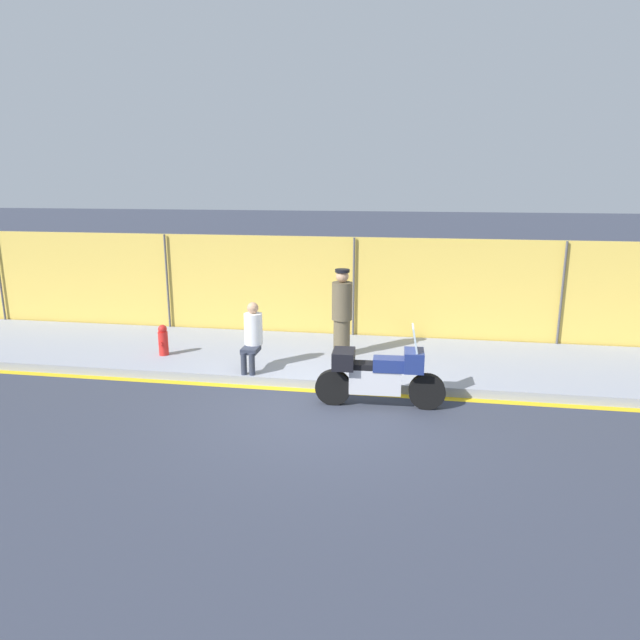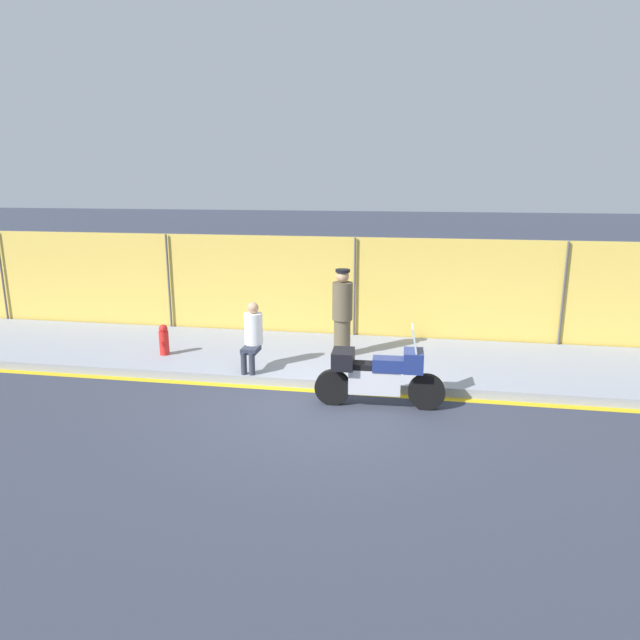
{
  "view_description": "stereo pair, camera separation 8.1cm",
  "coord_description": "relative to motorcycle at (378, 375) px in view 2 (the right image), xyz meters",
  "views": [
    {
      "loc": [
        1.37,
        -8.64,
        3.76
      ],
      "look_at": [
        -0.33,
        1.54,
        1.2
      ],
      "focal_mm": 32.0,
      "sensor_mm": 36.0,
      "label": 1
    },
    {
      "loc": [
        1.45,
        -8.62,
        3.76
      ],
      "look_at": [
        -0.33,
        1.54,
        1.2
      ],
      "focal_mm": 32.0,
      "sensor_mm": 36.0,
      "label": 2
    }
  ],
  "objects": [
    {
      "name": "ground_plane",
      "position": [
        -0.85,
        -0.45,
        -0.57
      ],
      "size": [
        120.0,
        120.0,
        0.0
      ],
      "primitive_type": "plane",
      "color": "#333847"
    },
    {
      "name": "sidewalk",
      "position": [
        -0.85,
        2.25,
        -0.49
      ],
      "size": [
        34.09,
        3.25,
        0.17
      ],
      "color": "#8E93A3",
      "rests_on": "ground_plane"
    },
    {
      "name": "curb_paint_stripe",
      "position": [
        -0.85,
        0.53,
        -0.57
      ],
      "size": [
        34.09,
        0.18,
        0.01
      ],
      "color": "gold",
      "rests_on": "ground_plane"
    },
    {
      "name": "storefront_fence",
      "position": [
        -0.85,
        3.96,
        0.66
      ],
      "size": [
        32.38,
        0.17,
        2.46
      ],
      "color": "gold",
      "rests_on": "ground_plane"
    },
    {
      "name": "motorcycle",
      "position": [
        0.0,
        0.0,
        0.0
      ],
      "size": [
        2.19,
        0.55,
        1.43
      ],
      "rotation": [
        0.0,
        0.0,
        0.04
      ],
      "color": "black",
      "rests_on": "ground_plane"
    },
    {
      "name": "officer_standing",
      "position": [
        -0.91,
        2.21,
        0.53
      ],
      "size": [
        0.42,
        0.42,
        1.82
      ],
      "color": "brown",
      "rests_on": "sidewalk"
    },
    {
      "name": "person_seated_on_curb",
      "position": [
        -2.49,
        1.08,
        0.32
      ],
      "size": [
        0.35,
        0.66,
        1.31
      ],
      "color": "#2D3342",
      "rests_on": "sidewalk"
    },
    {
      "name": "fire_hydrant",
      "position": [
        -4.59,
        1.64,
        -0.08
      ],
      "size": [
        0.2,
        0.25,
        0.65
      ],
      "color": "red",
      "rests_on": "sidewalk"
    }
  ]
}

